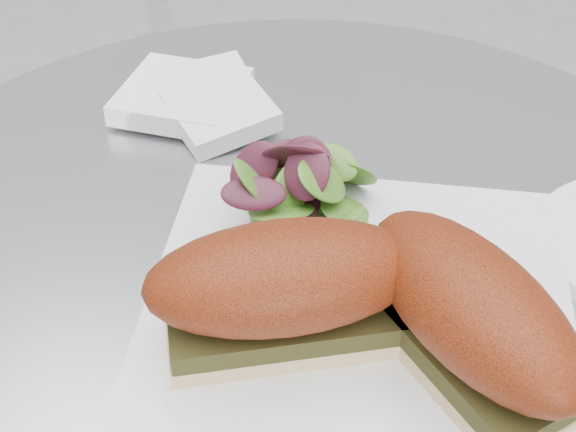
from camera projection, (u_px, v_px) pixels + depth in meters
name	position (u px, v px, depth m)	size (l,w,h in m)	color
plate	(357.00, 320.00, 0.50)	(0.26, 0.26, 0.02)	silver
sandwich_left	(284.00, 288.00, 0.45)	(0.17, 0.13, 0.08)	tan
sandwich_right	(470.00, 316.00, 0.43)	(0.16, 0.16, 0.08)	tan
salad	(301.00, 188.00, 0.54)	(0.10, 0.10, 0.05)	#5E9731
napkin	(201.00, 108.00, 0.67)	(0.13, 0.13, 0.02)	white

